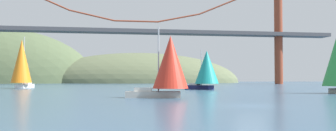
% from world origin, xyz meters
% --- Properties ---
extents(ground_plane, '(360.00, 360.00, 0.00)m').
position_xyz_m(ground_plane, '(0.00, 0.00, 0.00)').
color(ground_plane, '#385670').
extents(headland_center, '(87.21, 44.00, 25.51)m').
position_xyz_m(headland_center, '(5.00, 135.00, 0.00)').
color(headland_center, '#5B6647').
rests_on(headland_center, ground_plane).
extents(suspension_bridge, '(134.08, 6.00, 38.23)m').
position_xyz_m(suspension_bridge, '(0.00, 95.00, 17.91)').
color(suspension_bridge, brown).
rests_on(suspension_bridge, ground_plane).
extents(sailboat_orange_sail, '(4.38, 7.87, 10.28)m').
position_xyz_m(sailboat_orange_sail, '(-26.32, 51.86, 4.99)').
color(sailboat_orange_sail, white).
rests_on(sailboat_orange_sail, ground_plane).
extents(sailboat_teal_sail, '(6.12, 7.13, 7.08)m').
position_xyz_m(sailboat_teal_sail, '(7.22, 37.75, 3.73)').
color(sailboat_teal_sail, '#191E4C').
rests_on(sailboat_teal_sail, ground_plane).
extents(sailboat_scarlet_sail, '(6.72, 4.20, 7.20)m').
position_xyz_m(sailboat_scarlet_sail, '(-3.97, 11.88, 3.39)').
color(sailboat_scarlet_sail, '#B7B2A8').
rests_on(sailboat_scarlet_sail, ground_plane).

